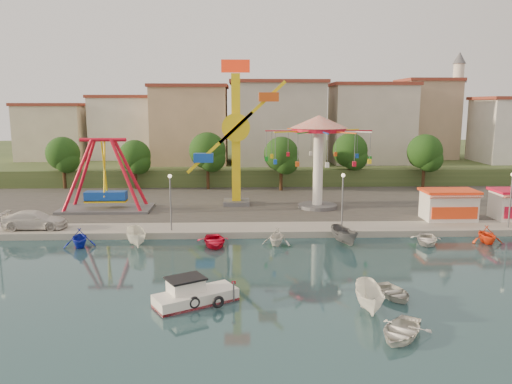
{
  "coord_description": "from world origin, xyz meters",
  "views": [
    {
      "loc": [
        -1.57,
        -32.44,
        12.21
      ],
      "look_at": [
        -0.06,
        14.0,
        4.0
      ],
      "focal_mm": 35.0,
      "sensor_mm": 36.0,
      "label": 1
    }
  ],
  "objects_px": {
    "rowboat_a": "(394,292)",
    "pirate_ship_ride": "(105,176)",
    "cabin_motorboat": "(194,296)",
    "skiff": "(370,298)",
    "kamikaze_tower": "(239,138)",
    "van": "(35,220)",
    "wave_swinger": "(319,141)"
  },
  "relations": [
    {
      "from": "rowboat_a",
      "to": "pirate_ship_ride",
      "type": "bearing_deg",
      "value": 121.58
    },
    {
      "from": "cabin_motorboat",
      "to": "skiff",
      "type": "distance_m",
      "value": 10.74
    },
    {
      "from": "kamikaze_tower",
      "to": "van",
      "type": "relative_size",
      "value": 2.82
    },
    {
      "from": "wave_swinger",
      "to": "cabin_motorboat",
      "type": "xyz_separation_m",
      "value": [
        -11.66,
        -25.75,
        -7.71
      ]
    },
    {
      "from": "pirate_ship_ride",
      "to": "skiff",
      "type": "xyz_separation_m",
      "value": [
        22.55,
        -26.74,
        -3.59
      ]
    },
    {
      "from": "wave_swinger",
      "to": "pirate_ship_ride",
      "type": "bearing_deg",
      "value": -178.8
    },
    {
      "from": "cabin_motorboat",
      "to": "van",
      "type": "relative_size",
      "value": 0.92
    },
    {
      "from": "kamikaze_tower",
      "to": "cabin_motorboat",
      "type": "bearing_deg",
      "value": -95.91
    },
    {
      "from": "cabin_motorboat",
      "to": "rowboat_a",
      "type": "xyz_separation_m",
      "value": [
        12.71,
        0.54,
        -0.14
      ]
    },
    {
      "from": "wave_swinger",
      "to": "rowboat_a",
      "type": "height_order",
      "value": "wave_swinger"
    },
    {
      "from": "wave_swinger",
      "to": "rowboat_a",
      "type": "distance_m",
      "value": 26.43
    },
    {
      "from": "cabin_motorboat",
      "to": "kamikaze_tower",
      "type": "bearing_deg",
      "value": 54.33
    },
    {
      "from": "skiff",
      "to": "van",
      "type": "distance_m",
      "value": 32.83
    },
    {
      "from": "wave_swinger",
      "to": "skiff",
      "type": "relative_size",
      "value": 2.79
    },
    {
      "from": "rowboat_a",
      "to": "skiff",
      "type": "distance_m",
      "value": 2.94
    },
    {
      "from": "pirate_ship_ride",
      "to": "cabin_motorboat",
      "type": "distance_m",
      "value": 28.2
    },
    {
      "from": "rowboat_a",
      "to": "cabin_motorboat",
      "type": "bearing_deg",
      "value": 169.08
    },
    {
      "from": "pirate_ship_ride",
      "to": "wave_swinger",
      "type": "relative_size",
      "value": 0.86
    },
    {
      "from": "kamikaze_tower",
      "to": "wave_swinger",
      "type": "xyz_separation_m",
      "value": [
        8.79,
        -1.99,
        -0.24
      ]
    },
    {
      "from": "wave_swinger",
      "to": "cabin_motorboat",
      "type": "height_order",
      "value": "wave_swinger"
    },
    {
      "from": "pirate_ship_ride",
      "to": "kamikaze_tower",
      "type": "height_order",
      "value": "kamikaze_tower"
    },
    {
      "from": "pirate_ship_ride",
      "to": "cabin_motorboat",
      "type": "height_order",
      "value": "pirate_ship_ride"
    },
    {
      "from": "cabin_motorboat",
      "to": "van",
      "type": "bearing_deg",
      "value": 104.31
    },
    {
      "from": "skiff",
      "to": "van",
      "type": "xyz_separation_m",
      "value": [
        -27.1,
        18.51,
        0.65
      ]
    },
    {
      "from": "pirate_ship_ride",
      "to": "kamikaze_tower",
      "type": "distance_m",
      "value": 15.54
    },
    {
      "from": "pirate_ship_ride",
      "to": "cabin_motorboat",
      "type": "xyz_separation_m",
      "value": [
        11.93,
        -25.26,
        -3.91
      ]
    },
    {
      "from": "pirate_ship_ride",
      "to": "wave_swinger",
      "type": "bearing_deg",
      "value": 1.2
    },
    {
      "from": "wave_swinger",
      "to": "van",
      "type": "bearing_deg",
      "value": -162.77
    },
    {
      "from": "cabin_motorboat",
      "to": "wave_swinger",
      "type": "bearing_deg",
      "value": 35.87
    },
    {
      "from": "kamikaze_tower",
      "to": "rowboat_a",
      "type": "distance_m",
      "value": 30.04
    },
    {
      "from": "kamikaze_tower",
      "to": "skiff",
      "type": "distance_m",
      "value": 31.19
    },
    {
      "from": "pirate_ship_ride",
      "to": "cabin_motorboat",
      "type": "relative_size",
      "value": 1.85
    }
  ]
}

